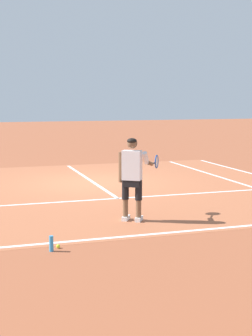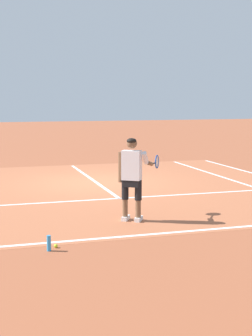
# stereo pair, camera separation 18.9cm
# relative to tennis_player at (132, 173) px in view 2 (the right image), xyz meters

# --- Properties ---
(ground_plane) EXTENTS (80.00, 80.00, 0.00)m
(ground_plane) POSITION_rel_tennis_player_xyz_m (0.37, 4.85, -0.99)
(ground_plane) COLOR #9E5133
(court_inner_surface) EXTENTS (10.98, 10.19, 0.00)m
(court_inner_surface) POSITION_rel_tennis_player_xyz_m (0.37, 3.80, -0.99)
(court_inner_surface) COLOR #B2603D
(court_inner_surface) RESTS_ON ground
(line_baseline) EXTENTS (10.98, 0.10, 0.01)m
(line_baseline) POSITION_rel_tennis_player_xyz_m (0.37, -1.09, -0.99)
(line_baseline) COLOR white
(line_baseline) RESTS_ON ground
(line_service) EXTENTS (8.23, 0.10, 0.01)m
(line_service) POSITION_rel_tennis_player_xyz_m (0.37, 2.29, -0.99)
(line_service) COLOR white
(line_service) RESTS_ON ground
(line_centre_service) EXTENTS (0.10, 6.40, 0.01)m
(line_centre_service) POSITION_rel_tennis_player_xyz_m (0.37, 5.49, -0.99)
(line_centre_service) COLOR white
(line_centre_service) RESTS_ON ground
(line_singles_right) EXTENTS (0.10, 9.79, 0.01)m
(line_singles_right) POSITION_rel_tennis_player_xyz_m (4.49, 3.80, -0.99)
(line_singles_right) COLOR white
(line_singles_right) RESTS_ON ground
(tennis_player) EXTENTS (1.08, 0.87, 1.71)m
(tennis_player) POSITION_rel_tennis_player_xyz_m (0.00, 0.00, 0.00)
(tennis_player) COLOR white
(tennis_player) RESTS_ON ground
(tennis_ball_near_feet) EXTENTS (0.07, 0.07, 0.07)m
(tennis_ball_near_feet) POSITION_rel_tennis_player_xyz_m (-1.80, -1.42, -0.96)
(tennis_ball_near_feet) COLOR #CCE02D
(tennis_ball_near_feet) RESTS_ON ground
(water_bottle) EXTENTS (0.07, 0.07, 0.26)m
(water_bottle) POSITION_rel_tennis_player_xyz_m (-1.94, -1.56, -0.86)
(water_bottle) COLOR #3393D6
(water_bottle) RESTS_ON ground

